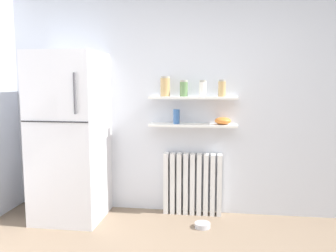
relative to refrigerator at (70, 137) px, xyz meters
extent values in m
cube|color=silver|center=(1.39, 0.41, 0.39)|extent=(7.04, 0.10, 2.60)
cube|color=silver|center=(0.00, 0.00, 0.00)|extent=(0.71, 0.71, 1.82)
cube|color=#262628|center=(0.00, -0.36, 0.20)|extent=(0.70, 0.01, 0.01)
cylinder|color=#4C4C51|center=(0.23, -0.38, 0.48)|extent=(0.02, 0.02, 0.40)
cube|color=white|center=(1.02, 0.28, -0.56)|extent=(0.05, 0.12, 0.70)
cube|color=white|center=(1.10, 0.28, -0.56)|extent=(0.05, 0.12, 0.70)
cube|color=white|center=(1.17, 0.28, -0.56)|extent=(0.05, 0.12, 0.70)
cube|color=white|center=(1.25, 0.28, -0.56)|extent=(0.05, 0.12, 0.70)
cube|color=white|center=(1.33, 0.28, -0.56)|extent=(0.05, 0.12, 0.70)
cube|color=white|center=(1.40, 0.28, -0.56)|extent=(0.05, 0.12, 0.70)
cube|color=white|center=(1.48, 0.28, -0.56)|extent=(0.05, 0.12, 0.70)
cube|color=white|center=(1.55, 0.28, -0.56)|extent=(0.05, 0.12, 0.70)
cube|color=white|center=(1.63, 0.28, -0.56)|extent=(0.05, 0.12, 0.70)
cube|color=white|center=(1.33, 0.25, 0.12)|extent=(0.97, 0.22, 0.02)
cube|color=white|center=(1.33, 0.25, 0.42)|extent=(0.97, 0.22, 0.02)
cylinder|color=tan|center=(1.02, 0.25, 0.53)|extent=(0.11, 0.11, 0.20)
cylinder|color=gray|center=(1.02, 0.25, 0.64)|extent=(0.10, 0.10, 0.02)
cylinder|color=#5B7F4C|center=(1.22, 0.25, 0.51)|extent=(0.09, 0.09, 0.16)
cylinder|color=gray|center=(1.22, 0.25, 0.60)|extent=(0.08, 0.08, 0.02)
cylinder|color=silver|center=(1.43, 0.25, 0.51)|extent=(0.08, 0.08, 0.16)
cylinder|color=gray|center=(1.43, 0.25, 0.60)|extent=(0.07, 0.07, 0.02)
cylinder|color=tan|center=(1.63, 0.25, 0.52)|extent=(0.08, 0.08, 0.16)
cylinder|color=gray|center=(1.63, 0.25, 0.61)|extent=(0.07, 0.07, 0.02)
cylinder|color=#38609E|center=(1.14, 0.25, 0.21)|extent=(0.07, 0.07, 0.16)
ellipsoid|color=orange|center=(1.65, 0.25, 0.17)|extent=(0.18, 0.18, 0.08)
cylinder|color=#B7B7BC|center=(1.46, -0.10, -0.88)|extent=(0.16, 0.16, 0.05)
camera|label=1|loc=(1.59, -3.60, 0.59)|focal=37.55mm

